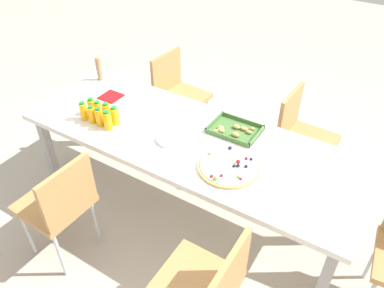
# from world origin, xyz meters

# --- Properties ---
(ground_plane) EXTENTS (12.00, 12.00, 0.00)m
(ground_plane) POSITION_xyz_m (0.00, 0.00, 0.00)
(ground_plane) COLOR #B2A899
(party_table) EXTENTS (2.34, 0.83, 0.73)m
(party_table) POSITION_xyz_m (0.00, 0.00, 0.67)
(party_table) COLOR white
(party_table) RESTS_ON ground_plane
(chair_far_left) EXTENTS (0.43, 0.43, 0.83)m
(chair_far_left) POSITION_xyz_m (-0.62, 0.78, 0.50)
(chair_far_left) COLOR #B7844C
(chair_far_left) RESTS_ON ground_plane
(chair_near_right) EXTENTS (0.40, 0.40, 0.83)m
(chair_near_right) POSITION_xyz_m (0.59, -0.76, 0.50)
(chair_near_right) COLOR #B7844C
(chair_near_right) RESTS_ON ground_plane
(chair_far_right) EXTENTS (0.42, 0.42, 0.83)m
(chair_far_right) POSITION_xyz_m (0.56, 0.75, 0.50)
(chair_far_right) COLOR #B7844C
(chair_far_right) RESTS_ON ground_plane
(chair_near_left) EXTENTS (0.41, 0.41, 0.83)m
(chair_near_left) POSITION_xyz_m (-0.48, -0.75, 0.50)
(chair_near_left) COLOR #B7844C
(chair_near_left) RESTS_ON ground_plane
(juice_bottle_0) EXTENTS (0.05, 0.05, 0.14)m
(juice_bottle_0) POSITION_xyz_m (-0.73, -0.21, 0.79)
(juice_bottle_0) COLOR #FAAC14
(juice_bottle_0) RESTS_ON party_table
(juice_bottle_1) EXTENTS (0.05, 0.05, 0.13)m
(juice_bottle_1) POSITION_xyz_m (-0.66, -0.21, 0.79)
(juice_bottle_1) COLOR #FAAF14
(juice_bottle_1) RESTS_ON party_table
(juice_bottle_2) EXTENTS (0.05, 0.05, 0.14)m
(juice_bottle_2) POSITION_xyz_m (-0.59, -0.21, 0.79)
(juice_bottle_2) COLOR #FAAB14
(juice_bottle_2) RESTS_ON party_table
(juice_bottle_3) EXTENTS (0.06, 0.06, 0.14)m
(juice_bottle_3) POSITION_xyz_m (-0.51, -0.21, 0.79)
(juice_bottle_3) COLOR #FBAC14
(juice_bottle_3) RESTS_ON party_table
(juice_bottle_4) EXTENTS (0.06, 0.06, 0.13)m
(juice_bottle_4) POSITION_xyz_m (-0.73, -0.14, 0.79)
(juice_bottle_4) COLOR #F9AD14
(juice_bottle_4) RESTS_ON party_table
(juice_bottle_5) EXTENTS (0.05, 0.05, 0.14)m
(juice_bottle_5) POSITION_xyz_m (-0.66, -0.15, 0.79)
(juice_bottle_5) COLOR #F9AE14
(juice_bottle_5) RESTS_ON party_table
(juice_bottle_6) EXTENTS (0.06, 0.06, 0.14)m
(juice_bottle_6) POSITION_xyz_m (-0.58, -0.14, 0.79)
(juice_bottle_6) COLOR #F8AD14
(juice_bottle_6) RESTS_ON party_table
(juice_bottle_7) EXTENTS (0.06, 0.06, 0.14)m
(juice_bottle_7) POSITION_xyz_m (-0.51, -0.14, 0.79)
(juice_bottle_7) COLOR #F9AC14
(juice_bottle_7) RESTS_ON party_table
(fruit_pizza) EXTENTS (0.38, 0.38, 0.05)m
(fruit_pizza) POSITION_xyz_m (0.38, -0.14, 0.74)
(fruit_pizza) COLOR tan
(fruit_pizza) RESTS_ON party_table
(snack_tray) EXTENTS (0.33, 0.25, 0.04)m
(snack_tray) POSITION_xyz_m (0.24, 0.21, 0.74)
(snack_tray) COLOR #477238
(snack_tray) RESTS_ON party_table
(plate_stack) EXTENTS (0.18, 0.18, 0.02)m
(plate_stack) POSITION_xyz_m (-0.08, -0.10, 0.74)
(plate_stack) COLOR silver
(plate_stack) RESTS_ON party_table
(napkin_stack) EXTENTS (0.15, 0.15, 0.01)m
(napkin_stack) POSITION_xyz_m (-0.78, 0.11, 0.73)
(napkin_stack) COLOR red
(napkin_stack) RESTS_ON party_table
(cardboard_tube) EXTENTS (0.04, 0.04, 0.20)m
(cardboard_tube) POSITION_xyz_m (-1.04, 0.28, 0.83)
(cardboard_tube) COLOR #9E7A56
(cardboard_tube) RESTS_ON party_table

